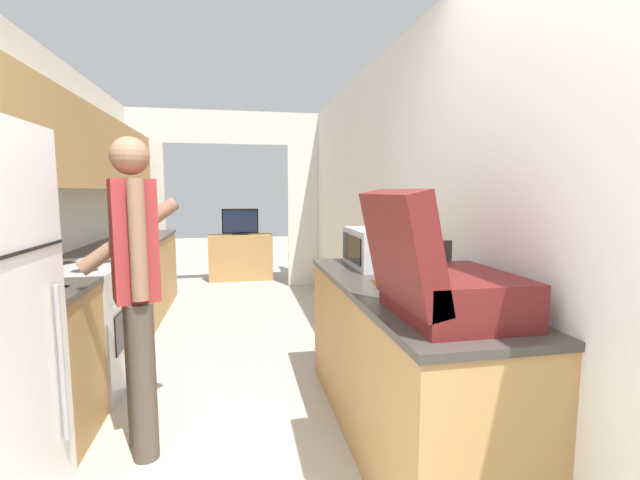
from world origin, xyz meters
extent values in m
cube|color=silver|center=(-1.33, 1.94, 1.25)|extent=(0.06, 7.47, 2.50)
cube|color=#B2844C|center=(-1.14, 2.90, 1.75)|extent=(0.32, 3.95, 0.66)
cube|color=silver|center=(1.33, 1.94, 1.25)|extent=(0.06, 7.47, 2.50)
cube|color=silver|center=(-1.17, 5.10, 1.02)|extent=(0.65, 0.06, 2.05)
cube|color=silver|center=(1.17, 5.10, 1.02)|extent=(0.65, 0.06, 2.05)
cube|color=silver|center=(0.00, 5.10, 2.27)|extent=(3.00, 0.06, 0.45)
cube|color=#B2844C|center=(-1.00, 1.31, 0.42)|extent=(0.60, 0.77, 0.85)
cube|color=#3D3833|center=(-1.00, 1.31, 0.87)|extent=(0.62, 0.78, 0.03)
cube|color=#B2844C|center=(-1.00, 3.68, 0.42)|extent=(0.60, 2.39, 0.85)
cube|color=#3D3833|center=(-1.00, 3.69, 0.87)|extent=(0.62, 2.40, 0.03)
cube|color=#9EA3A8|center=(-1.00, 1.24, 0.88)|extent=(0.42, 0.44, 0.00)
cube|color=#B2844C|center=(1.00, 1.12, 0.42)|extent=(0.60, 1.94, 0.85)
cube|color=#3D3833|center=(1.00, 1.12, 0.87)|extent=(0.62, 1.96, 0.03)
cube|color=black|center=(-0.61, 0.54, 1.19)|extent=(0.01, 0.71, 0.01)
cylinder|color=#99999E|center=(-0.60, 0.77, 0.70)|extent=(0.02, 0.02, 0.66)
cube|color=#B7B7BC|center=(-0.99, 2.09, 0.44)|extent=(0.62, 0.79, 0.88)
cube|color=black|center=(-0.68, 2.09, 0.44)|extent=(0.01, 0.54, 0.26)
cylinder|color=#B7B7BC|center=(-0.66, 2.09, 0.66)|extent=(0.02, 0.64, 0.02)
cube|color=#B7B7BC|center=(-1.28, 2.09, 0.95)|extent=(0.04, 0.79, 0.14)
cylinder|color=#232328|center=(-0.87, 1.92, 0.88)|extent=(0.16, 0.16, 0.01)
cylinder|color=#232328|center=(-0.87, 2.27, 0.88)|extent=(0.16, 0.16, 0.01)
cylinder|color=#232328|center=(-1.11, 1.92, 0.88)|extent=(0.16, 0.16, 0.01)
cylinder|color=#232328|center=(-1.11, 2.27, 0.88)|extent=(0.16, 0.16, 0.01)
cylinder|color=#4C4238|center=(-0.37, 1.16, 0.42)|extent=(0.17, 0.17, 0.84)
cylinder|color=#4C4238|center=(-0.43, 1.32, 0.42)|extent=(0.17, 0.17, 0.84)
cube|color=maroon|center=(-0.40, 1.24, 1.15)|extent=(0.27, 0.27, 0.63)
cylinder|color=#8C664C|center=(-0.35, 1.10, 1.17)|extent=(0.10, 0.10, 0.60)
cylinder|color=#8C664C|center=(-0.45, 1.38, 1.17)|extent=(0.53, 0.26, 0.41)
sphere|color=#8C664C|center=(-0.40, 1.24, 1.58)|extent=(0.19, 0.19, 0.19)
cube|color=#5B1919|center=(1.00, 0.50, 0.97)|extent=(0.45, 0.55, 0.18)
cube|color=#5B1919|center=(0.76, 0.50, 1.18)|extent=(0.19, 0.55, 0.46)
cube|color=#2D2D33|center=(1.00, 0.80, 1.12)|extent=(0.27, 0.02, 0.10)
cube|color=#B7B7BC|center=(1.08, 1.69, 1.01)|extent=(0.39, 0.53, 0.26)
cube|color=black|center=(0.89, 1.64, 1.01)|extent=(0.01, 0.32, 0.18)
cube|color=#38383D|center=(0.89, 1.87, 1.01)|extent=(0.01, 0.11, 0.19)
cube|color=#C67028|center=(1.00, 1.09, 0.89)|extent=(0.26, 0.25, 0.02)
cube|color=#2D4C99|center=(1.00, 1.11, 0.92)|extent=(0.24, 0.30, 0.03)
cube|color=#33894C|center=(1.00, 1.09, 0.96)|extent=(0.23, 0.27, 0.03)
cube|color=#C67028|center=(0.98, 1.09, 0.99)|extent=(0.23, 0.31, 0.03)
cube|color=#B2844C|center=(0.17, 5.73, 0.36)|extent=(0.98, 0.42, 0.72)
cube|color=black|center=(0.17, 5.69, 0.73)|extent=(0.25, 0.16, 0.02)
cube|color=black|center=(0.17, 5.69, 0.93)|extent=(0.56, 0.04, 0.39)
cube|color=navy|center=(0.17, 5.66, 0.93)|extent=(0.52, 0.01, 0.34)
camera|label=1|loc=(0.13, -1.09, 1.40)|focal=24.00mm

